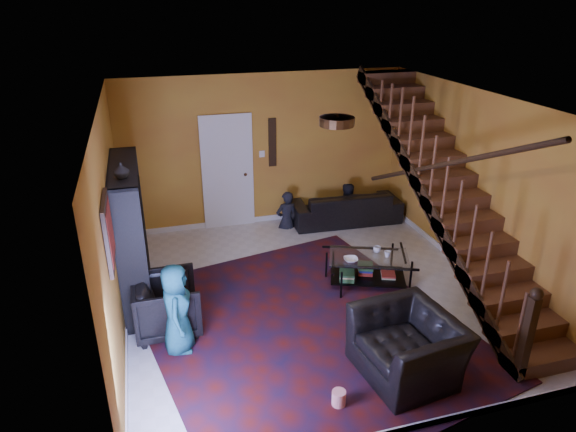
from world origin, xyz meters
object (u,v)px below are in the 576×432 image
object	(u,v)px
bookshelf	(132,237)
sofa	(345,207)
armchair_right	(408,346)
coffee_table	(368,268)
armchair_left	(167,305)

from	to	relation	value
bookshelf	sofa	bearing A→B (deg)	23.69
sofa	armchair_right	xyz separation A→B (m)	(-0.95, -4.23, 0.07)
sofa	coffee_table	xyz separation A→B (m)	(-0.54, -2.24, -0.05)
bookshelf	armchair_left	xyz separation A→B (m)	(0.35, -0.91, -0.59)
armchair_left	armchair_right	bearing A→B (deg)	-122.34
armchair_left	coffee_table	bearing A→B (deg)	-83.19
sofa	coffee_table	bearing A→B (deg)	79.30
bookshelf	armchair_left	size ratio (longest dim) A/B	2.41
sofa	coffee_table	distance (m)	2.31
armchair_right	coffee_table	xyz separation A→B (m)	(0.41, 1.98, -0.12)
coffee_table	sofa	bearing A→B (deg)	76.57
bookshelf	armchair_right	world-z (taller)	bookshelf
bookshelf	sofa	xyz separation A→B (m)	(3.87, 1.70, -0.66)
bookshelf	armchair_right	bearing A→B (deg)	-40.81
coffee_table	armchair_left	bearing A→B (deg)	-172.96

